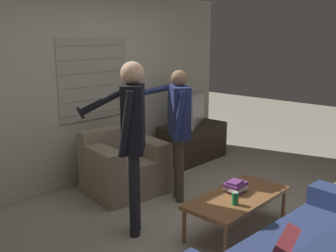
{
  "coord_description": "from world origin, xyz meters",
  "views": [
    {
      "loc": [
        -3.16,
        -2.3,
        1.98
      ],
      "look_at": [
        -0.07,
        0.56,
        1.0
      ],
      "focal_mm": 42.0,
      "sensor_mm": 36.0,
      "label": 1
    }
  ],
  "objects_px": {
    "armchair_beige": "(123,167)",
    "person_left_standing": "(132,128)",
    "soda_can": "(235,198)",
    "person_right_standing": "(178,119)",
    "book_stack": "(236,186)",
    "tv": "(193,109)",
    "coffee_table": "(237,199)",
    "spare_remote": "(235,186)"
  },
  "relations": [
    {
      "from": "person_right_standing",
      "to": "book_stack",
      "type": "height_order",
      "value": "person_right_standing"
    },
    {
      "from": "tv",
      "to": "spare_remote",
      "type": "xyz_separation_m",
      "value": [
        -1.37,
        -1.72,
        -0.42
      ]
    },
    {
      "from": "tv",
      "to": "soda_can",
      "type": "relative_size",
      "value": 6.88
    },
    {
      "from": "armchair_beige",
      "to": "person_right_standing",
      "type": "bearing_deg",
      "value": 120.95
    },
    {
      "from": "coffee_table",
      "to": "spare_remote",
      "type": "height_order",
      "value": "spare_remote"
    },
    {
      "from": "tv",
      "to": "book_stack",
      "type": "relative_size",
      "value": 3.5
    },
    {
      "from": "person_left_standing",
      "to": "spare_remote",
      "type": "bearing_deg",
      "value": -74.58
    },
    {
      "from": "armchair_beige",
      "to": "person_right_standing",
      "type": "height_order",
      "value": "person_right_standing"
    },
    {
      "from": "person_left_standing",
      "to": "soda_can",
      "type": "relative_size",
      "value": 13.82
    },
    {
      "from": "person_left_standing",
      "to": "coffee_table",
      "type": "bearing_deg",
      "value": -87.13
    },
    {
      "from": "armchair_beige",
      "to": "tv",
      "type": "distance_m",
      "value": 1.73
    },
    {
      "from": "person_left_standing",
      "to": "spare_remote",
      "type": "relative_size",
      "value": 14.35
    },
    {
      "from": "soda_can",
      "to": "armchair_beige",
      "type": "bearing_deg",
      "value": 86.6
    },
    {
      "from": "coffee_table",
      "to": "person_right_standing",
      "type": "xyz_separation_m",
      "value": [
        0.19,
        0.97,
        0.66
      ]
    },
    {
      "from": "armchair_beige",
      "to": "person_right_standing",
      "type": "distance_m",
      "value": 1.0
    },
    {
      "from": "tv",
      "to": "spare_remote",
      "type": "bearing_deg",
      "value": 24.43
    },
    {
      "from": "coffee_table",
      "to": "tv",
      "type": "bearing_deg",
      "value": 50.23
    },
    {
      "from": "armchair_beige",
      "to": "tv",
      "type": "xyz_separation_m",
      "value": [
        1.65,
        0.22,
        0.49
      ]
    },
    {
      "from": "tv",
      "to": "soda_can",
      "type": "height_order",
      "value": "tv"
    },
    {
      "from": "coffee_table",
      "to": "spare_remote",
      "type": "relative_size",
      "value": 9.73
    },
    {
      "from": "tv",
      "to": "book_stack",
      "type": "bearing_deg",
      "value": 23.47
    },
    {
      "from": "tv",
      "to": "soda_can",
      "type": "xyz_separation_m",
      "value": [
        -1.75,
        -1.97,
        -0.37
      ]
    },
    {
      "from": "person_left_standing",
      "to": "person_right_standing",
      "type": "height_order",
      "value": "person_left_standing"
    },
    {
      "from": "coffee_table",
      "to": "soda_can",
      "type": "xyz_separation_m",
      "value": [
        -0.19,
        -0.1,
        0.1
      ]
    },
    {
      "from": "tv",
      "to": "person_right_standing",
      "type": "height_order",
      "value": "person_right_standing"
    },
    {
      "from": "book_stack",
      "to": "soda_can",
      "type": "xyz_separation_m",
      "value": [
        -0.27,
        -0.17,
        0.0
      ]
    },
    {
      "from": "coffee_table",
      "to": "tv",
      "type": "distance_m",
      "value": 2.48
    },
    {
      "from": "coffee_table",
      "to": "spare_remote",
      "type": "xyz_separation_m",
      "value": [
        0.19,
        0.15,
        0.05
      ]
    },
    {
      "from": "soda_can",
      "to": "spare_remote",
      "type": "xyz_separation_m",
      "value": [
        0.38,
        0.25,
        -0.05
      ]
    },
    {
      "from": "tv",
      "to": "soda_can",
      "type": "bearing_deg",
      "value": 21.35
    },
    {
      "from": "armchair_beige",
      "to": "soda_can",
      "type": "relative_size",
      "value": 8.2
    },
    {
      "from": "coffee_table",
      "to": "book_stack",
      "type": "relative_size",
      "value": 4.77
    },
    {
      "from": "coffee_table",
      "to": "person_left_standing",
      "type": "distance_m",
      "value": 1.3
    },
    {
      "from": "coffee_table",
      "to": "book_stack",
      "type": "xyz_separation_m",
      "value": [
        0.07,
        0.07,
        0.09
      ]
    },
    {
      "from": "coffee_table",
      "to": "person_right_standing",
      "type": "relative_size",
      "value": 0.74
    },
    {
      "from": "person_right_standing",
      "to": "spare_remote",
      "type": "height_order",
      "value": "person_right_standing"
    },
    {
      "from": "soda_can",
      "to": "tv",
      "type": "bearing_deg",
      "value": 48.33
    },
    {
      "from": "armchair_beige",
      "to": "coffee_table",
      "type": "xyz_separation_m",
      "value": [
        0.09,
        -1.66,
        0.02
      ]
    },
    {
      "from": "person_right_standing",
      "to": "spare_remote",
      "type": "distance_m",
      "value": 1.02
    },
    {
      "from": "person_right_standing",
      "to": "spare_remote",
      "type": "xyz_separation_m",
      "value": [
        0.0,
        -0.82,
        -0.61
      ]
    },
    {
      "from": "armchair_beige",
      "to": "person_left_standing",
      "type": "xyz_separation_m",
      "value": [
        -0.66,
        -0.91,
        0.77
      ]
    },
    {
      "from": "book_stack",
      "to": "person_right_standing",
      "type": "bearing_deg",
      "value": 82.83
    }
  ]
}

